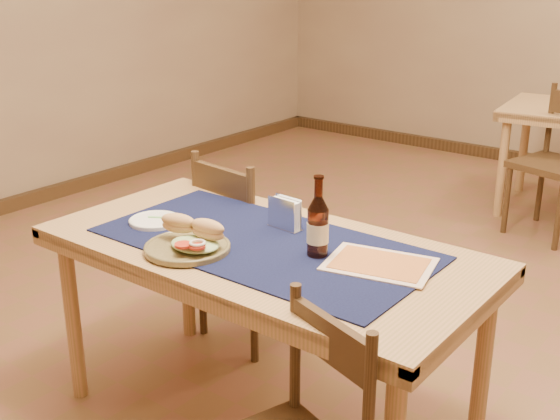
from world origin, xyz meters
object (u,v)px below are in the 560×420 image
Objects in this scene: main_table at (263,265)px; chair_main_far at (248,245)px; napkin_holder at (285,214)px; beer_bottle at (318,226)px; sandwich_plate at (190,242)px.

main_table is 1.76× the size of chair_main_far.
chair_main_far is at bearing 144.74° from napkin_holder.
chair_main_far is at bearing 134.75° from main_table.
napkin_holder is (-0.24, 0.13, -0.05)m from beer_bottle.
chair_main_far is at bearing 115.06° from sandwich_plate.
napkin_holder is at bearing 98.17° from main_table.
beer_bottle is at bearing 7.72° from main_table.
main_table is 0.22m from napkin_holder.
beer_bottle reaches higher than napkin_holder.
chair_main_far reaches higher than main_table.
chair_main_far reaches higher than napkin_holder.
sandwich_plate is at bearing -109.75° from napkin_holder.
napkin_holder is (0.45, -0.32, 0.34)m from chair_main_far.
main_table is 0.70m from chair_main_far.
main_table is 5.73× the size of beer_bottle.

